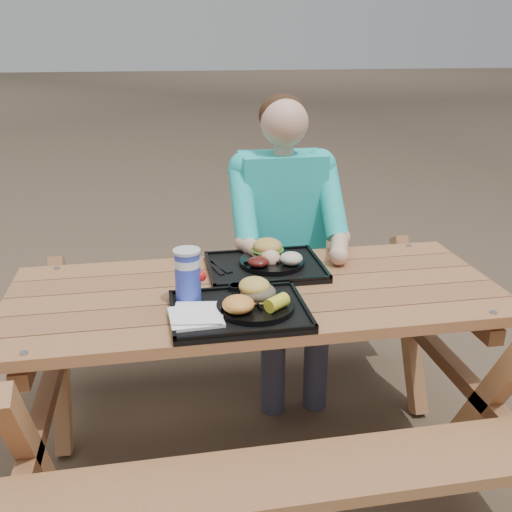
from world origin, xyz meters
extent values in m
plane|color=#999999|center=(0.00, 0.00, 0.00)|extent=(60.00, 60.00, 0.00)
cube|color=black|center=(-0.09, -0.20, 0.76)|extent=(0.45, 0.35, 0.02)
cube|color=black|center=(0.07, 0.17, 0.76)|extent=(0.45, 0.35, 0.02)
cylinder|color=black|center=(-0.04, -0.20, 0.78)|extent=(0.26, 0.26, 0.02)
cylinder|color=black|center=(0.10, 0.18, 0.78)|extent=(0.26, 0.26, 0.02)
cube|color=white|center=(-0.24, -0.24, 0.78)|extent=(0.18, 0.18, 0.02)
cylinder|color=#1729B1|center=(-0.25, -0.10, 0.86)|extent=(0.09, 0.09, 0.18)
cylinder|color=#310506|center=(-0.08, -0.07, 0.79)|extent=(0.05, 0.05, 0.03)
cylinder|color=gold|center=(-0.03, -0.08, 0.78)|extent=(0.05, 0.05, 0.03)
ellipsoid|color=#ED993E|center=(-0.10, -0.25, 0.82)|extent=(0.10, 0.10, 0.05)
cube|color=black|center=(-0.11, 0.18, 0.77)|extent=(0.08, 0.14, 0.01)
ellipsoid|color=#4E120F|center=(0.03, 0.12, 0.81)|extent=(0.08, 0.08, 0.04)
ellipsoid|color=beige|center=(0.16, 0.12, 0.81)|extent=(0.09, 0.09, 0.05)
camera|label=1|loc=(-0.34, -1.88, 1.61)|focal=40.00mm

